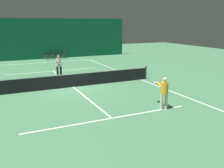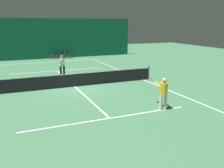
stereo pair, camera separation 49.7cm
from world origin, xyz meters
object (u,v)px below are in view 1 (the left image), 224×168
(player_near, at_px, (164,91))
(courtside_chair_2, at_px, (59,55))
(courtside_chair_3, at_px, (64,54))
(courtside_chair_1, at_px, (53,55))
(player_far, at_px, (59,64))
(tennis_net, at_px, (73,80))
(courtside_chair_0, at_px, (47,55))

(player_near, relative_size, courtside_chair_2, 2.00)
(player_near, bearing_deg, courtside_chair_3, 6.63)
(courtside_chair_2, distance_m, courtside_chair_3, 0.71)
(player_near, distance_m, courtside_chair_1, 20.73)
(player_far, bearing_deg, courtside_chair_1, 176.15)
(tennis_net, bearing_deg, courtside_chair_0, 86.07)
(courtside_chair_1, bearing_deg, courtside_chair_2, 90.00)
(player_near, xyz_separation_m, courtside_chair_0, (-1.99, 20.68, -0.49))
(player_near, relative_size, courtside_chair_3, 2.00)
(player_near, xyz_separation_m, player_far, (-3.00, 10.21, 0.04))
(tennis_net, xyz_separation_m, courtside_chair_3, (3.13, 14.36, -0.03))
(tennis_net, xyz_separation_m, courtside_chair_1, (1.70, 14.36, -0.03))
(tennis_net, height_order, courtside_chair_0, tennis_net)
(tennis_net, relative_size, courtside_chair_2, 14.29)
(courtside_chair_1, relative_size, courtside_chair_2, 1.00)
(courtside_chair_2, bearing_deg, courtside_chair_1, -90.00)
(player_far, xyz_separation_m, courtside_chair_2, (2.43, 10.48, -0.53))
(tennis_net, relative_size, player_near, 7.14)
(tennis_net, xyz_separation_m, courtside_chair_2, (2.41, 14.36, -0.03))
(courtside_chair_0, xyz_separation_m, courtside_chair_3, (2.14, 0.00, 0.00))
(player_far, distance_m, courtside_chair_2, 10.77)
(player_near, distance_m, courtside_chair_2, 20.69)
(player_far, height_order, courtside_chair_0, player_far)
(player_far, relative_size, courtside_chair_1, 2.08)
(tennis_net, height_order, player_far, player_far)
(tennis_net, distance_m, courtside_chair_1, 14.46)
(player_near, height_order, courtside_chair_1, player_near)
(courtside_chair_0, xyz_separation_m, courtside_chair_1, (0.71, 0.00, 0.00))
(tennis_net, distance_m, courtside_chair_2, 14.56)
(tennis_net, distance_m, courtside_chair_3, 14.69)
(player_near, xyz_separation_m, courtside_chair_3, (0.15, 20.68, -0.49))
(tennis_net, distance_m, courtside_chair_0, 14.39)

